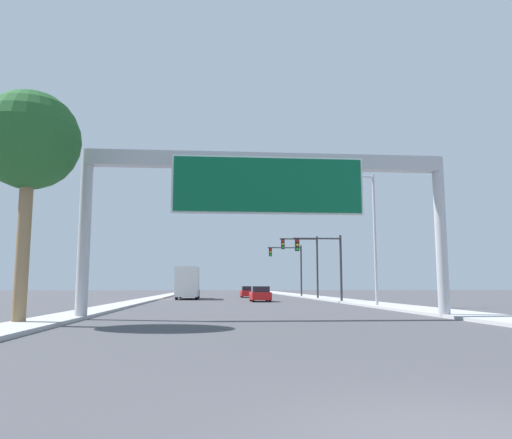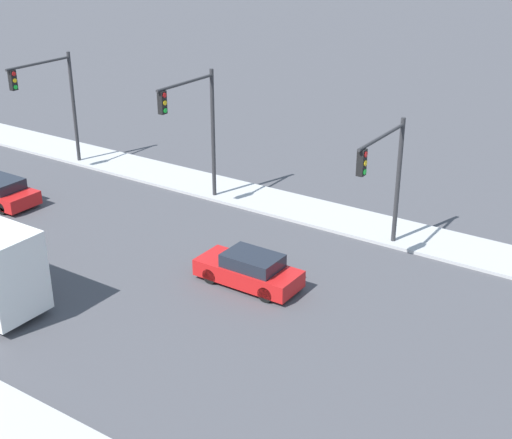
% 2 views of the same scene
% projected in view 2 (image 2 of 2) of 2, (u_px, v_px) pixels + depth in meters
% --- Properties ---
extents(sidewalk_right, '(3.00, 120.00, 0.15)m').
position_uv_depth(sidewalk_right, '(69.00, 151.00, 43.94)').
color(sidewalk_right, '#AFAFAF').
rests_on(sidewalk_right, ground).
extents(car_far_center, '(1.71, 4.28, 1.38)m').
position_uv_depth(car_far_center, '(249.00, 270.00, 28.22)').
color(car_far_center, red).
rests_on(car_far_center, ground).
extents(traffic_light_near_intersection, '(4.25, 0.32, 5.81)m').
position_uv_depth(traffic_light_near_intersection, '(386.00, 170.00, 29.36)').
color(traffic_light_near_intersection, '#2D2D30').
rests_on(traffic_light_near_intersection, ground).
extents(traffic_light_mid_block, '(4.11, 0.32, 6.70)m').
position_uv_depth(traffic_light_mid_block, '(197.00, 119.00, 34.36)').
color(traffic_light_mid_block, '#2D2D30').
rests_on(traffic_light_mid_block, ground).
extents(traffic_light_far_intersection, '(4.35, 0.32, 6.50)m').
position_uv_depth(traffic_light_far_intersection, '(54.00, 94.00, 39.42)').
color(traffic_light_far_intersection, '#2D2D30').
rests_on(traffic_light_far_intersection, ground).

